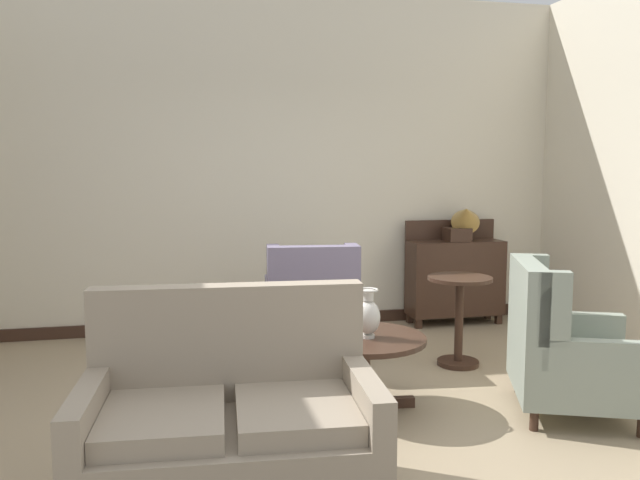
# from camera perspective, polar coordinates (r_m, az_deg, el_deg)

# --- Properties ---
(ground) EXTENTS (8.45, 8.45, 0.00)m
(ground) POSITION_cam_1_polar(r_m,az_deg,el_deg) (4.14, 2.71, -17.03)
(ground) COLOR #9E896B
(wall_back) EXTENTS (6.19, 0.08, 3.39)m
(wall_back) POSITION_cam_1_polar(r_m,az_deg,el_deg) (6.58, -3.79, 6.87)
(wall_back) COLOR beige
(wall_back) RESTS_ON ground
(baseboard_back) EXTENTS (6.03, 0.03, 0.12)m
(baseboard_back) POSITION_cam_1_polar(r_m,az_deg,el_deg) (6.71, -3.61, -7.20)
(baseboard_back) COLOR #382319
(baseboard_back) RESTS_ON ground
(coffee_table) EXTENTS (0.85, 0.85, 0.51)m
(coffee_table) POSITION_cam_1_polar(r_m,az_deg,el_deg) (4.43, 3.87, -9.71)
(coffee_table) COLOR #382319
(coffee_table) RESTS_ON ground
(porcelain_vase) EXTENTS (0.16, 0.16, 0.33)m
(porcelain_vase) POSITION_cam_1_polar(r_m,az_deg,el_deg) (4.33, 4.29, -6.70)
(porcelain_vase) COLOR beige
(porcelain_vase) RESTS_ON coffee_table
(settee) EXTENTS (1.47, 0.93, 1.04)m
(settee) POSITION_cam_1_polar(r_m,az_deg,el_deg) (3.29, -7.96, -15.57)
(settee) COLOR gray
(settee) RESTS_ON ground
(armchair_near_window) EXTENTS (0.83, 0.91, 1.02)m
(armchair_near_window) POSITION_cam_1_polar(r_m,az_deg,el_deg) (5.50, -0.85, -6.25)
(armchair_near_window) COLOR slate
(armchair_near_window) RESTS_ON ground
(armchair_back_corner) EXTENTS (1.06, 1.09, 1.02)m
(armchair_back_corner) POSITION_cam_1_polar(r_m,az_deg,el_deg) (4.66, 20.77, -9.09)
(armchair_back_corner) COLOR gray
(armchair_back_corner) RESTS_ON ground
(side_table) EXTENTS (0.53, 0.53, 0.75)m
(side_table) POSITION_cam_1_polar(r_m,az_deg,el_deg) (5.48, 12.25, -6.26)
(side_table) COLOR #382319
(side_table) RESTS_ON ground
(sideboard) EXTENTS (1.00, 0.35, 1.09)m
(sideboard) POSITION_cam_1_polar(r_m,az_deg,el_deg) (6.92, 11.87, -3.18)
(sideboard) COLOR #382319
(sideboard) RESTS_ON ground
(gramophone) EXTENTS (0.42, 0.47, 0.47)m
(gramophone) POSITION_cam_1_polar(r_m,az_deg,el_deg) (6.79, 12.62, 1.71)
(gramophone) COLOR #382319
(gramophone) RESTS_ON sideboard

